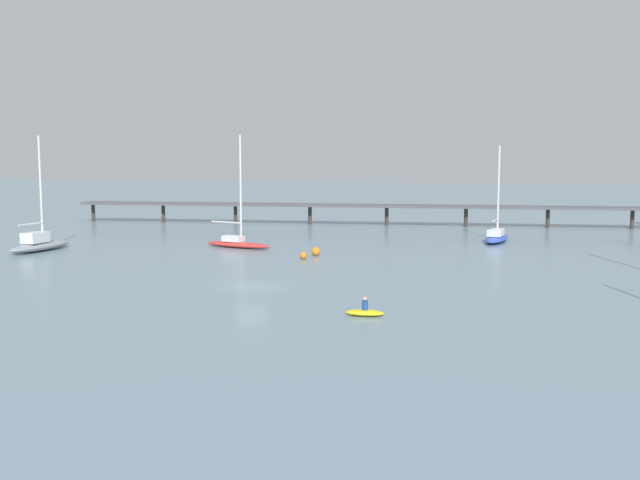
% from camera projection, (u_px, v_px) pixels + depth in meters
% --- Properties ---
extents(ground_plane, '(400.00, 400.00, 0.00)m').
position_uv_depth(ground_plane, '(253.00, 286.00, 53.56)').
color(ground_plane, slate).
extents(pier, '(85.47, 15.62, 6.15)m').
position_uv_depth(pier, '(511.00, 202.00, 96.83)').
color(pier, '#4C4C51').
rests_on(pier, ground_plane).
extents(sailboat_blue, '(2.95, 7.66, 10.45)m').
position_uv_depth(sailboat_blue, '(496.00, 236.00, 80.62)').
color(sailboat_blue, '#2D4CB7').
rests_on(sailboat_blue, ground_plane).
extents(sailboat_gray, '(2.68, 8.32, 11.33)m').
position_uv_depth(sailboat_gray, '(39.00, 243.00, 73.24)').
color(sailboat_gray, gray).
rests_on(sailboat_gray, ground_plane).
extents(sailboat_red, '(7.88, 3.28, 11.44)m').
position_uv_depth(sailboat_red, '(237.00, 241.00, 75.83)').
color(sailboat_red, red).
rests_on(sailboat_red, ground_plane).
extents(dinghy_yellow, '(2.39, 1.25, 1.14)m').
position_uv_depth(dinghy_yellow, '(365.00, 312.00, 43.77)').
color(dinghy_yellow, yellow).
rests_on(dinghy_yellow, ground_plane).
extents(mooring_buoy_mid, '(0.83, 0.83, 0.83)m').
position_uv_depth(mooring_buoy_mid, '(316.00, 251.00, 69.65)').
color(mooring_buoy_mid, orange).
rests_on(mooring_buoy_mid, ground_plane).
extents(mooring_buoy_outer, '(0.66, 0.66, 0.66)m').
position_uv_depth(mooring_buoy_outer, '(303.00, 256.00, 67.39)').
color(mooring_buoy_outer, orange).
rests_on(mooring_buoy_outer, ground_plane).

